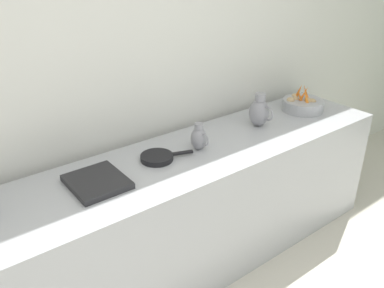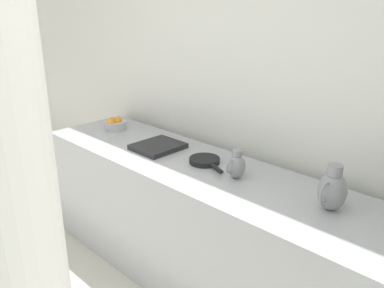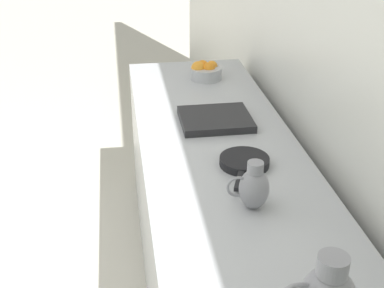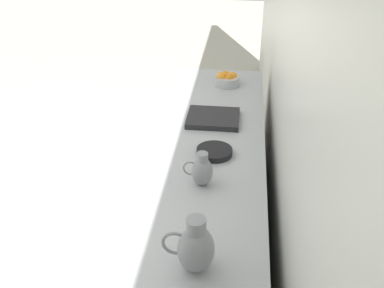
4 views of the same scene
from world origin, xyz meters
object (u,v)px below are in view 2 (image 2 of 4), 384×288
metal_pitcher_tall (332,190)px  metal_pitcher_short (236,165)px  skillet_on_counter (205,161)px  orange_bowl (115,124)px

metal_pitcher_tall → metal_pitcher_short: bearing=-86.7°
metal_pitcher_tall → skillet_on_counter: size_ratio=0.76×
orange_bowl → metal_pitcher_tall: metal_pitcher_tall is taller
metal_pitcher_short → skillet_on_counter: metal_pitcher_short is taller
metal_pitcher_tall → metal_pitcher_short: size_ratio=1.37×
metal_pitcher_tall → skillet_on_counter: 0.91m
orange_bowl → skillet_on_counter: size_ratio=0.55×
orange_bowl → metal_pitcher_tall: size_ratio=0.72×
metal_pitcher_short → skillet_on_counter: 0.31m
metal_pitcher_short → orange_bowl: bearing=-92.5°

